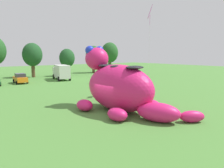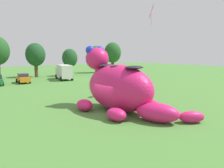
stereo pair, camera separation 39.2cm
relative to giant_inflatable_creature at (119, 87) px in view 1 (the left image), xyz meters
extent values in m
plane|color=#4C8438|center=(-1.37, -0.02, -2.15)|extent=(160.00, 160.00, 0.00)
ellipsoid|color=#E01E6B|center=(-0.02, 0.01, -0.07)|extent=(4.27, 7.68, 4.17)
ellipsoid|color=#E01E6B|center=(-0.26, 3.15, 2.47)|extent=(2.38, 2.58, 2.20)
sphere|color=#1E33CC|center=(-0.89, 3.44, 3.29)|extent=(0.88, 0.88, 0.88)
sphere|color=#1E33CC|center=(0.31, 3.53, 3.29)|extent=(0.88, 0.88, 0.88)
ellipsoid|color=black|center=(-0.15, 1.68, 1.85)|extent=(1.77, 1.46, 0.28)
ellipsoid|color=black|center=(-0.02, 0.01, 1.85)|extent=(1.77, 1.46, 0.28)
ellipsoid|color=black|center=(0.12, -1.83, 1.85)|extent=(1.77, 1.46, 0.28)
ellipsoid|color=#E01E6B|center=(-2.49, 1.87, -1.64)|extent=(1.41, 1.88, 1.02)
ellipsoid|color=#E01E6B|center=(2.13, 2.23, -1.64)|extent=(1.41, 1.88, 1.02)
ellipsoid|color=#E01E6B|center=(-1.99, -2.18, -1.64)|extent=(1.41, 1.88, 1.02)
ellipsoid|color=#E01E6B|center=(2.26, -1.85, -1.64)|extent=(1.41, 1.88, 1.02)
ellipsoid|color=#E01E6B|center=(0.31, -4.24, -1.42)|extent=(2.90, 3.73, 1.46)
ellipsoid|color=#E01E6B|center=(2.21, -5.89, -1.70)|extent=(2.08, 1.81, 0.89)
cylinder|color=black|center=(-5.72, 22.87, -1.83)|extent=(0.30, 0.66, 0.64)
cube|color=orange|center=(-2.26, 24.49, -1.43)|extent=(1.87, 4.17, 0.80)
cube|color=#2D333D|center=(-2.27, 24.34, -0.73)|extent=(1.58, 2.03, 0.60)
cylinder|color=black|center=(-3.05, 25.79, -1.83)|extent=(0.27, 0.65, 0.64)
cylinder|color=black|center=(-1.36, 25.72, -1.83)|extent=(0.27, 0.65, 0.64)
cylinder|color=black|center=(-3.16, 23.25, -1.83)|extent=(0.27, 0.65, 0.64)
cylinder|color=black|center=(-1.46, 23.18, -1.83)|extent=(0.27, 0.65, 0.64)
cube|color=silver|center=(6.04, 27.23, -0.75)|extent=(2.30, 2.14, 1.90)
cube|color=silver|center=(5.45, 24.09, -0.45)|extent=(2.90, 4.91, 2.50)
cylinder|color=black|center=(5.05, 27.42, -1.70)|extent=(0.44, 0.94, 0.90)
cylinder|color=black|center=(7.02, 27.05, -1.70)|extent=(0.44, 0.94, 0.90)
cylinder|color=black|center=(4.12, 22.70, -1.70)|extent=(0.44, 0.94, 0.90)
cylinder|color=black|center=(6.19, 22.31, -1.70)|extent=(0.44, 0.94, 0.90)
cylinder|color=brown|center=(2.64, 32.93, -0.83)|extent=(0.76, 0.76, 2.64)
ellipsoid|color=#1E4C23|center=(2.64, 32.93, 2.82)|extent=(4.23, 4.23, 5.08)
cylinder|color=brown|center=(9.84, 30.82, -1.04)|extent=(0.64, 0.64, 2.23)
ellipsoid|color=#1E4C23|center=(9.84, 30.82, 2.03)|extent=(3.56, 3.56, 4.27)
cylinder|color=brown|center=(19.21, 34.08, -0.86)|extent=(0.74, 0.74, 2.57)
ellipsoid|color=#235623|center=(19.21, 34.08, 2.69)|extent=(4.12, 4.12, 4.94)
cylinder|color=brown|center=(23.56, 32.47, -0.69)|extent=(0.84, 0.84, 2.92)
ellipsoid|color=#235623|center=(23.56, 32.47, 3.35)|extent=(4.68, 4.68, 5.62)
cylinder|color=#726656|center=(7.86, 16.22, -1.71)|extent=(0.26, 0.26, 0.88)
cube|color=#338C4C|center=(7.86, 16.22, -0.97)|extent=(0.38, 0.22, 0.60)
sphere|color=#9E7051|center=(7.86, 16.22, -0.55)|extent=(0.22, 0.22, 0.22)
cylinder|color=#2D334C|center=(6.31, 5.65, -1.71)|extent=(0.26, 0.26, 0.88)
cube|color=white|center=(6.31, 5.65, -0.97)|extent=(0.38, 0.22, 0.60)
sphere|color=#9E7051|center=(6.31, 5.65, -0.55)|extent=(0.22, 0.22, 0.22)
cylinder|color=#2D334C|center=(4.54, 5.21, -1.71)|extent=(0.26, 0.26, 0.88)
cube|color=white|center=(4.54, 5.21, -0.97)|extent=(0.38, 0.22, 0.60)
sphere|color=tan|center=(4.54, 5.21, -0.55)|extent=(0.22, 0.22, 0.22)
cylinder|color=brown|center=(7.58, 3.42, -2.08)|extent=(0.06, 0.06, 0.15)
cylinder|color=silver|center=(7.58, 3.42, 2.95)|extent=(0.01, 0.01, 9.90)
cube|color=#D833A5|center=(7.58, 3.42, 7.90)|extent=(1.13, 1.13, 1.44)
cylinder|color=#D833A5|center=(7.58, 3.42, 7.00)|extent=(0.03, 0.03, 1.20)
camera|label=1|loc=(-11.75, -14.12, 2.92)|focal=33.39mm
camera|label=2|loc=(-11.44, -14.36, 2.92)|focal=33.39mm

